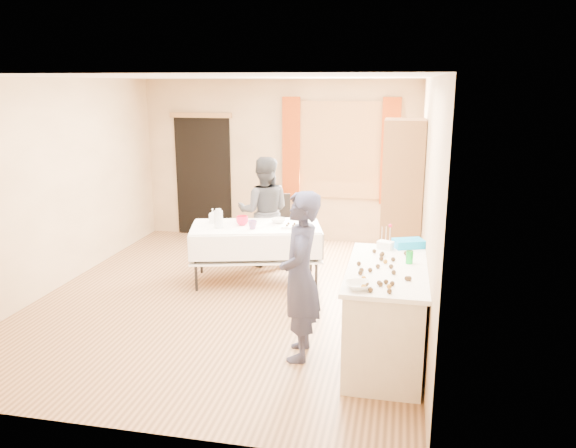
% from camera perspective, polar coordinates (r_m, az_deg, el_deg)
% --- Properties ---
extents(floor, '(4.50, 5.50, 0.02)m').
position_cam_1_polar(floor, '(6.94, -5.86, -7.46)').
color(floor, '#9E7047').
rests_on(floor, ground).
extents(ceiling, '(4.50, 5.50, 0.02)m').
position_cam_1_polar(ceiling, '(6.45, -6.47, 14.71)').
color(ceiling, white).
rests_on(ceiling, floor).
extents(wall_back, '(4.50, 0.02, 2.60)m').
position_cam_1_polar(wall_back, '(9.20, -0.92, 6.45)').
color(wall_back, tan).
rests_on(wall_back, floor).
extents(wall_front, '(4.50, 0.02, 2.60)m').
position_cam_1_polar(wall_front, '(4.11, -17.89, -4.12)').
color(wall_front, tan).
rests_on(wall_front, floor).
extents(wall_left, '(0.02, 5.50, 2.60)m').
position_cam_1_polar(wall_left, '(7.57, -22.72, 3.64)').
color(wall_left, tan).
rests_on(wall_left, floor).
extents(wall_right, '(0.02, 5.50, 2.60)m').
position_cam_1_polar(wall_right, '(6.27, 13.95, 2.35)').
color(wall_right, tan).
rests_on(wall_right, floor).
extents(window_frame, '(1.32, 0.06, 1.52)m').
position_cam_1_polar(window_frame, '(8.97, 5.32, 7.48)').
color(window_frame, olive).
rests_on(window_frame, wall_back).
extents(window_pane, '(1.20, 0.02, 1.40)m').
position_cam_1_polar(window_pane, '(8.96, 5.31, 7.47)').
color(window_pane, white).
rests_on(window_pane, wall_back).
extents(curtain_left, '(0.28, 0.06, 1.65)m').
position_cam_1_polar(curtain_left, '(9.04, 0.33, 7.59)').
color(curtain_left, '#90340B').
rests_on(curtain_left, wall_back).
extents(curtain_right, '(0.28, 0.06, 1.65)m').
position_cam_1_polar(curtain_right, '(8.87, 10.33, 7.23)').
color(curtain_right, '#90340B').
rests_on(curtain_right, wall_back).
extents(doorway, '(0.95, 0.04, 2.00)m').
position_cam_1_polar(doorway, '(9.58, -8.58, 4.79)').
color(doorway, black).
rests_on(doorway, floor).
extents(door_lintel, '(1.05, 0.06, 0.08)m').
position_cam_1_polar(door_lintel, '(9.44, -8.88, 10.87)').
color(door_lintel, olive).
rests_on(door_lintel, wall_back).
extents(cabinet, '(0.50, 0.60, 2.10)m').
position_cam_1_polar(cabinet, '(7.30, 11.46, 2.12)').
color(cabinet, brown).
rests_on(cabinet, floor).
extents(counter, '(0.72, 1.51, 0.91)m').
position_cam_1_polar(counter, '(5.35, 9.84, -9.01)').
color(counter, beige).
rests_on(counter, floor).
extents(party_table, '(1.83, 1.25, 0.75)m').
position_cam_1_polar(party_table, '(7.33, -3.25, -2.46)').
color(party_table, black).
rests_on(party_table, floor).
extents(chair, '(0.50, 0.50, 0.94)m').
position_cam_1_polar(chair, '(8.32, -0.90, -1.57)').
color(chair, black).
rests_on(chair, floor).
extents(girl, '(0.66, 0.50, 1.60)m').
position_cam_1_polar(girl, '(5.21, 1.24, -5.34)').
color(girl, '#242540').
rests_on(girl, floor).
extents(woman, '(0.96, 0.85, 1.55)m').
position_cam_1_polar(woman, '(7.90, -2.44, 1.27)').
color(woman, black).
rests_on(woman, floor).
extents(soda_can, '(0.09, 0.09, 0.12)m').
position_cam_1_polar(soda_can, '(5.32, 12.24, -3.31)').
color(soda_can, '#109F2D').
rests_on(soda_can, counter).
extents(mixing_bowl, '(0.32, 0.32, 0.05)m').
position_cam_1_polar(mixing_bowl, '(4.63, 7.19, -6.23)').
color(mixing_bowl, white).
rests_on(mixing_bowl, counter).
extents(foam_block, '(0.18, 0.15, 0.08)m').
position_cam_1_polar(foam_block, '(5.74, 9.87, -2.13)').
color(foam_block, white).
rests_on(foam_block, counter).
extents(blue_basket, '(0.35, 0.30, 0.08)m').
position_cam_1_polar(blue_basket, '(5.85, 12.16, -1.93)').
color(blue_basket, '#0A92E2').
rests_on(blue_basket, counter).
extents(pitcher, '(0.15, 0.15, 0.22)m').
position_cam_1_polar(pitcher, '(7.15, -7.07, 0.48)').
color(pitcher, silver).
rests_on(pitcher, party_table).
extents(cup_red, '(0.22, 0.22, 0.12)m').
position_cam_1_polar(cup_red, '(7.26, -4.67, 0.36)').
color(cup_red, red).
rests_on(cup_red, party_table).
extents(cup_rainbow, '(0.14, 0.14, 0.11)m').
position_cam_1_polar(cup_rainbow, '(7.06, -3.63, -0.08)').
color(cup_rainbow, red).
rests_on(cup_rainbow, party_table).
extents(small_bowl, '(0.19, 0.19, 0.06)m').
position_cam_1_polar(small_bowl, '(7.37, -0.98, 0.35)').
color(small_bowl, white).
rests_on(small_bowl, party_table).
extents(pastry_tray, '(0.29, 0.22, 0.02)m').
position_cam_1_polar(pastry_tray, '(7.14, 0.60, -0.26)').
color(pastry_tray, white).
rests_on(pastry_tray, party_table).
extents(bottle, '(0.11, 0.11, 0.19)m').
position_cam_1_polar(bottle, '(7.40, -7.65, 0.83)').
color(bottle, white).
rests_on(bottle, party_table).
extents(cake_balls, '(0.49, 1.12, 0.04)m').
position_cam_1_polar(cake_balls, '(5.01, 9.51, -4.75)').
color(cake_balls, '#3F2314').
rests_on(cake_balls, counter).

